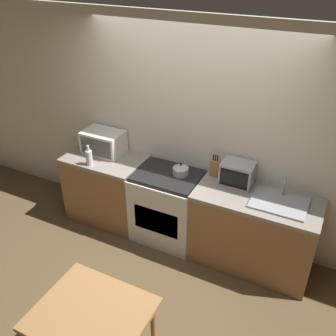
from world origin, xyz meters
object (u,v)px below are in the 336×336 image
(bottle, at_px, (89,157))
(toaster_oven, at_px, (237,174))
(kettle, at_px, (181,170))
(dining_table, at_px, (92,321))
(stove_range, at_px, (168,206))
(microwave, at_px, (103,142))

(bottle, distance_m, toaster_oven, 1.73)
(kettle, distance_m, dining_table, 1.93)
(stove_range, relative_size, dining_table, 1.05)
(toaster_oven, xyz_separation_m, dining_table, (-0.49, -2.00, -0.37))
(toaster_oven, bearing_deg, stove_range, -168.09)
(kettle, relative_size, bottle, 0.70)
(stove_range, xyz_separation_m, toaster_oven, (0.76, 0.16, 0.58))
(kettle, distance_m, microwave, 1.10)
(stove_range, relative_size, kettle, 5.01)
(stove_range, height_order, toaster_oven, toaster_oven)
(stove_range, distance_m, microwave, 1.13)
(microwave, height_order, bottle, microwave)
(bottle, relative_size, toaster_oven, 0.73)
(kettle, relative_size, dining_table, 0.21)
(dining_table, bearing_deg, kettle, 94.01)
(kettle, height_order, bottle, bottle)
(microwave, xyz_separation_m, dining_table, (1.22, -1.96, -0.38))
(dining_table, bearing_deg, microwave, 122.02)
(toaster_oven, distance_m, dining_table, 2.09)
(stove_range, bearing_deg, kettle, 22.57)
(microwave, distance_m, bottle, 0.34)
(kettle, distance_m, bottle, 1.10)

